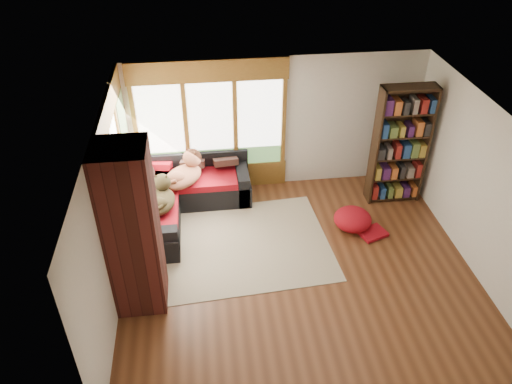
{
  "coord_description": "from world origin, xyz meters",
  "views": [
    {
      "loc": [
        -1.37,
        -5.72,
        5.58
      ],
      "look_at": [
        -0.57,
        0.85,
        0.95
      ],
      "focal_mm": 35.0,
      "sensor_mm": 36.0,
      "label": 1
    }
  ],
  "objects_px": {
    "sectional_sofa": "(174,200)",
    "area_rug": "(239,245)",
    "dog_brindle": "(161,196)",
    "bookshelf": "(400,146)",
    "pouf": "(353,219)",
    "brick_chimney": "(132,231)",
    "dog_tan": "(185,171)"
  },
  "relations": [
    {
      "from": "sectional_sofa",
      "to": "area_rug",
      "type": "distance_m",
      "value": 1.52
    },
    {
      "from": "brick_chimney",
      "to": "pouf",
      "type": "distance_m",
      "value": 3.93
    },
    {
      "from": "dog_tan",
      "to": "dog_brindle",
      "type": "distance_m",
      "value": 0.79
    },
    {
      "from": "brick_chimney",
      "to": "pouf",
      "type": "xyz_separation_m",
      "value": [
        3.55,
        1.26,
        -1.11
      ]
    },
    {
      "from": "area_rug",
      "to": "pouf",
      "type": "height_order",
      "value": "pouf"
    },
    {
      "from": "dog_brindle",
      "to": "dog_tan",
      "type": "bearing_deg",
      "value": -22.68
    },
    {
      "from": "area_rug",
      "to": "pouf",
      "type": "distance_m",
      "value": 2.05
    },
    {
      "from": "sectional_sofa",
      "to": "pouf",
      "type": "xyz_separation_m",
      "value": [
        3.1,
        -0.78,
        -0.11
      ]
    },
    {
      "from": "area_rug",
      "to": "brick_chimney",
      "type": "bearing_deg",
      "value": -146.32
    },
    {
      "from": "sectional_sofa",
      "to": "pouf",
      "type": "bearing_deg",
      "value": -15.38
    },
    {
      "from": "area_rug",
      "to": "bookshelf",
      "type": "bearing_deg",
      "value": 18.96
    },
    {
      "from": "sectional_sofa",
      "to": "bookshelf",
      "type": "distance_m",
      "value": 4.18
    },
    {
      "from": "sectional_sofa",
      "to": "dog_tan",
      "type": "bearing_deg",
      "value": 38.4
    },
    {
      "from": "brick_chimney",
      "to": "sectional_sofa",
      "type": "bearing_deg",
      "value": 77.71
    },
    {
      "from": "dog_brindle",
      "to": "brick_chimney",
      "type": "bearing_deg",
      "value": 178.04
    },
    {
      "from": "area_rug",
      "to": "dog_tan",
      "type": "bearing_deg",
      "value": 124.48
    },
    {
      "from": "brick_chimney",
      "to": "sectional_sofa",
      "type": "relative_size",
      "value": 1.18
    },
    {
      "from": "bookshelf",
      "to": "pouf",
      "type": "bearing_deg",
      "value": -141.53
    },
    {
      "from": "brick_chimney",
      "to": "area_rug",
      "type": "height_order",
      "value": "brick_chimney"
    },
    {
      "from": "brick_chimney",
      "to": "dog_tan",
      "type": "xyz_separation_m",
      "value": [
        0.68,
        2.24,
        -0.52
      ]
    },
    {
      "from": "dog_tan",
      "to": "dog_brindle",
      "type": "bearing_deg",
      "value": -171.64
    },
    {
      "from": "area_rug",
      "to": "dog_brindle",
      "type": "relative_size",
      "value": 3.67
    },
    {
      "from": "sectional_sofa",
      "to": "pouf",
      "type": "distance_m",
      "value": 3.2
    },
    {
      "from": "brick_chimney",
      "to": "pouf",
      "type": "bearing_deg",
      "value": 19.59
    },
    {
      "from": "area_rug",
      "to": "pouf",
      "type": "bearing_deg",
      "value": 7.03
    },
    {
      "from": "brick_chimney",
      "to": "area_rug",
      "type": "relative_size",
      "value": 0.86
    },
    {
      "from": "bookshelf",
      "to": "dog_brindle",
      "type": "bearing_deg",
      "value": -173.46
    },
    {
      "from": "brick_chimney",
      "to": "dog_brindle",
      "type": "xyz_separation_m",
      "value": [
        0.28,
        1.56,
        -0.55
      ]
    },
    {
      "from": "dog_brindle",
      "to": "bookshelf",
      "type": "bearing_deg",
      "value": -75.43
    },
    {
      "from": "bookshelf",
      "to": "dog_tan",
      "type": "distance_m",
      "value": 3.88
    },
    {
      "from": "dog_tan",
      "to": "pouf",
      "type": "bearing_deg",
      "value": -69.71
    },
    {
      "from": "brick_chimney",
      "to": "bookshelf",
      "type": "bearing_deg",
      "value": 24.3
    }
  ]
}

